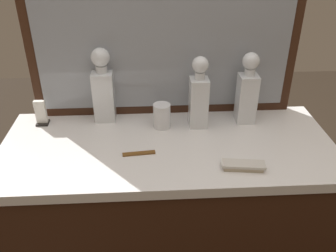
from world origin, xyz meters
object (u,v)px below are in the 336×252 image
(crystal_decanter_center, at_px, (247,94))
(tortoiseshell_comb, at_px, (139,153))
(napkin_holder, at_px, (41,114))
(crystal_tumbler_right, at_px, (162,117))
(silver_brush_right, at_px, (243,166))
(crystal_decanter_front, at_px, (104,91))
(crystal_decanter_right, at_px, (199,99))

(crystal_decanter_center, relative_size, tortoiseshell_comb, 2.47)
(tortoiseshell_comb, xyz_separation_m, napkin_holder, (-0.42, 0.26, 0.04))
(crystal_tumbler_right, bearing_deg, silver_brush_right, -48.75)
(silver_brush_right, relative_size, tortoiseshell_comb, 1.26)
(crystal_tumbler_right, distance_m, silver_brush_right, 0.42)
(crystal_decanter_front, relative_size, napkin_holder, 2.94)
(silver_brush_right, height_order, tortoiseshell_comb, silver_brush_right)
(crystal_tumbler_right, relative_size, napkin_holder, 0.95)
(crystal_decanter_center, bearing_deg, crystal_tumbler_right, -174.68)
(napkin_holder, bearing_deg, crystal_tumbler_right, -6.15)
(crystal_decanter_center, xyz_separation_m, silver_brush_right, (-0.09, -0.35, -0.11))
(crystal_decanter_front, xyz_separation_m, silver_brush_right, (0.52, -0.40, -0.12))
(crystal_tumbler_right, height_order, silver_brush_right, crystal_tumbler_right)
(crystal_decanter_right, distance_m, crystal_tumbler_right, 0.17)
(crystal_decanter_right, bearing_deg, crystal_decanter_front, 168.13)
(crystal_tumbler_right, distance_m, napkin_holder, 0.52)
(silver_brush_right, bearing_deg, crystal_decanter_center, 75.85)
(crystal_decanter_center, distance_m, crystal_decanter_right, 0.21)
(crystal_tumbler_right, relative_size, silver_brush_right, 0.66)
(crystal_decanter_right, bearing_deg, napkin_holder, 175.51)
(crystal_decanter_front, height_order, crystal_decanter_right, crystal_decanter_front)
(tortoiseshell_comb, bearing_deg, napkin_holder, 148.45)
(crystal_tumbler_right, xyz_separation_m, tortoiseshell_comb, (-0.10, -0.20, -0.05))
(crystal_decanter_front, bearing_deg, tortoiseshell_comb, -62.72)
(crystal_decanter_front, height_order, silver_brush_right, crystal_decanter_front)
(crystal_decanter_front, xyz_separation_m, crystal_decanter_right, (0.40, -0.08, -0.01))
(napkin_holder, bearing_deg, tortoiseshell_comb, -31.55)
(silver_brush_right, bearing_deg, tortoiseshell_comb, 163.10)
(crystal_decanter_center, bearing_deg, crystal_decanter_front, 175.04)
(crystal_decanter_front, xyz_separation_m, crystal_decanter_center, (0.61, -0.05, -0.01))
(crystal_decanter_right, distance_m, napkin_holder, 0.67)
(crystal_decanter_right, xyz_separation_m, napkin_holder, (-0.67, 0.05, -0.08))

